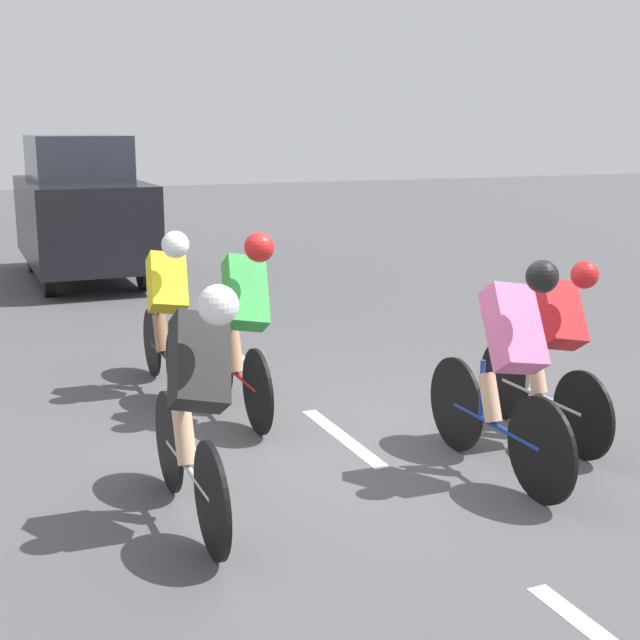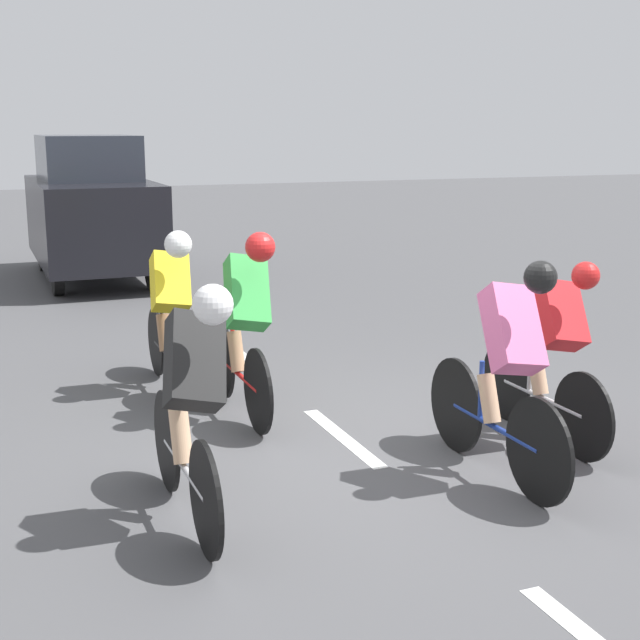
% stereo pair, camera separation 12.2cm
% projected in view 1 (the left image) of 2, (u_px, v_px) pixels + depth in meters
% --- Properties ---
extents(ground_plane, '(60.00, 60.00, 0.00)m').
position_uv_depth(ground_plane, '(363.00, 453.00, 6.60)').
color(ground_plane, '#4C4C4F').
extents(lane_stripe_mid, '(0.12, 1.40, 0.01)m').
position_uv_depth(lane_stripe_mid, '(342.00, 437.00, 6.93)').
color(lane_stripe_mid, white).
rests_on(lane_stripe_mid, ground).
extents(lane_stripe_far, '(0.12, 1.40, 0.01)m').
position_uv_depth(lane_stripe_far, '(224.00, 345.00, 9.82)').
color(lane_stripe_far, white).
rests_on(lane_stripe_far, ground).
extents(cyclist_green, '(0.41, 1.71, 1.57)m').
position_uv_depth(cyclist_green, '(244.00, 319.00, 7.24)').
color(cyclist_green, black).
rests_on(cyclist_green, ground).
extents(cyclist_red, '(0.40, 1.65, 1.42)m').
position_uv_depth(cyclist_red, '(553.00, 346.00, 6.73)').
color(cyclist_red, black).
rests_on(cyclist_red, ground).
extents(cyclist_yellow, '(0.39, 1.62, 1.49)m').
position_uv_depth(cyclist_yellow, '(167.00, 305.00, 7.96)').
color(cyclist_yellow, black).
rests_on(cyclist_yellow, ground).
extents(cyclist_pink, '(0.40, 1.74, 1.54)m').
position_uv_depth(cyclist_pink, '(508.00, 365.00, 5.99)').
color(cyclist_pink, black).
rests_on(cyclist_pink, ground).
extents(cyclist_black, '(0.44, 1.70, 1.52)m').
position_uv_depth(cyclist_black, '(197.00, 398.00, 5.24)').
color(cyclist_black, black).
rests_on(cyclist_black, ground).
extents(support_car, '(1.70, 3.82, 2.22)m').
position_uv_depth(support_car, '(81.00, 209.00, 13.77)').
color(support_car, black).
rests_on(support_car, ground).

